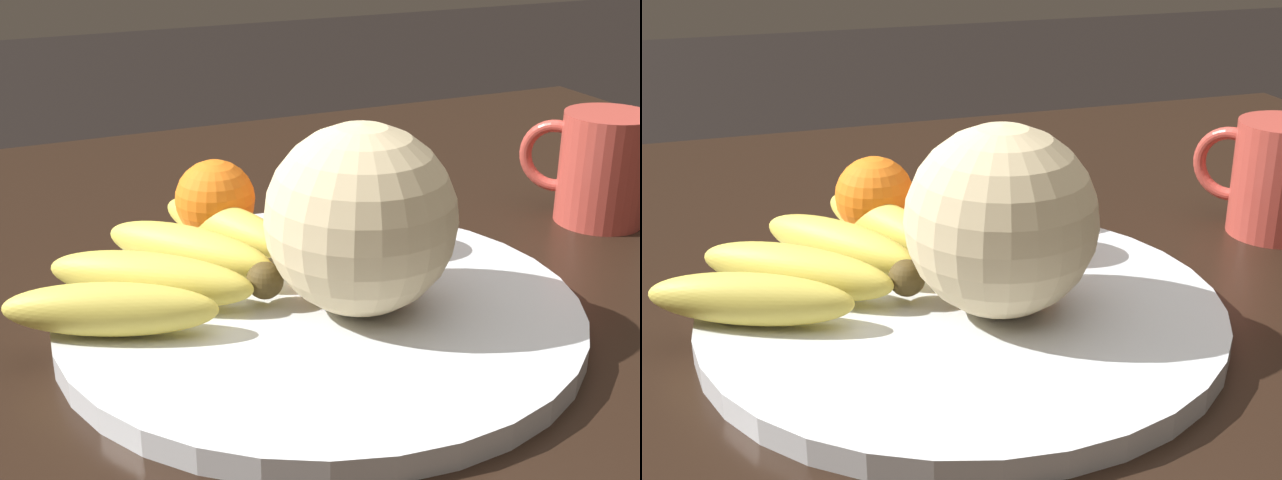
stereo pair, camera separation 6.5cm
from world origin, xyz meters
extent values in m
cube|color=black|center=(0.00, 0.00, 0.74)|extent=(1.33, 1.14, 0.04)
cube|color=black|center=(0.58, 0.48, 0.36)|extent=(0.07, 0.07, 0.72)
cylinder|color=silver|center=(-0.02, -0.01, 0.77)|extent=(0.39, 0.39, 0.02)
torus|color=navy|center=(-0.02, -0.01, 0.77)|extent=(0.39, 0.39, 0.01)
sphere|color=beige|center=(0.01, -0.03, 0.85)|extent=(0.14, 0.14, 0.14)
sphere|color=#473819|center=(-0.06, 0.00, 0.80)|extent=(0.03, 0.03, 0.03)
ellipsoid|color=#DBC64C|center=(-0.05, 0.11, 0.80)|extent=(0.09, 0.15, 0.04)
ellipsoid|color=#DBC64C|center=(-0.09, 0.08, 0.80)|extent=(0.13, 0.15, 0.04)
ellipsoid|color=#DBC64C|center=(-0.13, 0.04, 0.80)|extent=(0.15, 0.13, 0.04)
ellipsoid|color=#DBC64C|center=(-0.17, 0.00, 0.80)|extent=(0.15, 0.10, 0.04)
sphere|color=orange|center=(0.07, 0.06, 0.81)|extent=(0.06, 0.06, 0.06)
sphere|color=orange|center=(0.03, 0.11, 0.81)|extent=(0.06, 0.06, 0.06)
sphere|color=orange|center=(0.09, 0.13, 0.81)|extent=(0.06, 0.06, 0.06)
sphere|color=orange|center=(-0.05, 0.14, 0.81)|extent=(0.07, 0.07, 0.07)
cube|color=white|center=(0.01, 0.03, 0.78)|extent=(0.09, 0.08, 0.00)
cylinder|color=#B74238|center=(0.32, 0.07, 0.81)|extent=(0.08, 0.08, 0.11)
torus|color=#B74238|center=(0.29, 0.11, 0.82)|extent=(0.05, 0.06, 0.07)
camera|label=1|loc=(-0.26, -0.56, 1.08)|focal=50.00mm
camera|label=2|loc=(-0.20, -0.58, 1.08)|focal=50.00mm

